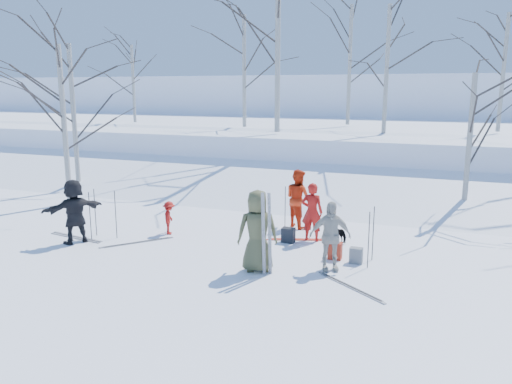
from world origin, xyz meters
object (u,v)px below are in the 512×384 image
at_px(skier_red_seated, 169,218).
at_px(backpack_dark, 288,235).
at_px(skier_olive_center, 258,231).
at_px(backpack_grey, 356,256).
at_px(dog, 340,233).
at_px(skier_cream_east, 330,236).
at_px(skier_red_north, 312,212).
at_px(backpack_red, 335,251).
at_px(skier_redor_behind, 298,198).
at_px(skier_grey_west, 74,211).

relative_size(skier_red_seated, backpack_dark, 2.37).
relative_size(skier_olive_center, backpack_grey, 4.93).
bearing_deg(dog, skier_cream_east, 41.84).
height_order(skier_red_seated, dog, skier_red_seated).
bearing_deg(skier_red_north, backpack_red, 124.31).
xyz_separation_m(skier_cream_east, backpack_red, (-0.04, 0.78, -0.60)).
distance_m(skier_redor_behind, dog, 1.91).
distance_m(backpack_red, backpack_dark, 1.72).
distance_m(skier_olive_center, skier_red_north, 2.74).
relative_size(backpack_red, backpack_dark, 1.05).
height_order(skier_red_north, backpack_dark, skier_red_north).
height_order(skier_red_seated, backpack_dark, skier_red_seated).
height_order(skier_olive_center, skier_red_north, skier_olive_center).
bearing_deg(backpack_dark, skier_grey_west, -158.51).
relative_size(skier_redor_behind, backpack_grey, 4.59).
distance_m(skier_olive_center, skier_redor_behind, 3.89).
xyz_separation_m(backpack_red, backpack_grey, (0.53, -0.11, -0.02)).
height_order(skier_olive_center, skier_cream_east, skier_olive_center).
height_order(skier_olive_center, backpack_grey, skier_olive_center).
xyz_separation_m(skier_redor_behind, dog, (1.50, -1.00, -0.63)).
distance_m(skier_red_seated, backpack_grey, 5.43).
bearing_deg(backpack_grey, dog, 114.22).
height_order(skier_olive_center, dog, skier_olive_center).
distance_m(skier_redor_behind, backpack_grey, 3.46).
xyz_separation_m(skier_grey_west, backpack_red, (6.79, 1.21, -0.66)).
xyz_separation_m(skier_redor_behind, backpack_dark, (0.20, -1.59, -0.67)).
height_order(skier_red_seated, backpack_grey, skier_red_seated).
bearing_deg(skier_red_seated, backpack_dark, -104.63).
distance_m(skier_red_seated, skier_cream_east, 5.06).
relative_size(skier_olive_center, skier_red_seated, 1.97).
height_order(skier_cream_east, backpack_red, skier_cream_east).
xyz_separation_m(skier_redor_behind, backpack_grey, (2.20, -2.58, -0.68)).
bearing_deg(skier_red_seated, skier_red_north, -100.29).
xyz_separation_m(skier_red_north, backpack_dark, (-0.54, -0.38, -0.60)).
xyz_separation_m(skier_redor_behind, skier_grey_west, (-5.12, -3.68, -0.00)).
distance_m(dog, backpack_red, 1.48).
relative_size(skier_olive_center, dog, 3.27).
relative_size(skier_cream_east, backpack_red, 3.83).
xyz_separation_m(skier_olive_center, backpack_grey, (2.01, 1.31, -0.75)).
relative_size(skier_redor_behind, skier_cream_east, 1.08).
bearing_deg(skier_red_seated, skier_grey_west, 107.75).
bearing_deg(skier_redor_behind, skier_red_seated, 68.32).
xyz_separation_m(skier_red_north, skier_grey_west, (-5.86, -2.48, 0.07)).
relative_size(skier_grey_west, backpack_red, 4.15).
distance_m(skier_red_seated, skier_grey_west, 2.55).
distance_m(skier_olive_center, backpack_dark, 2.41).
bearing_deg(skier_olive_center, skier_red_seated, -51.78).
relative_size(skier_red_north, backpack_red, 3.82).
bearing_deg(skier_grey_west, skier_redor_behind, 156.46).
distance_m(skier_red_north, skier_redor_behind, 1.42).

